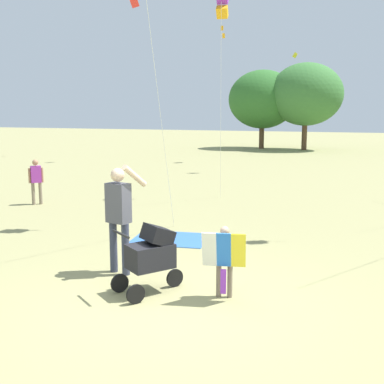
# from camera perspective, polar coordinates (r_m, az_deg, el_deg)

# --- Properties ---
(ground_plane) EXTENTS (120.00, 120.00, 0.00)m
(ground_plane) POSITION_cam_1_polar(r_m,az_deg,el_deg) (6.80, -1.82, -13.42)
(ground_plane) COLOR #938E5B
(child_with_butterfly_kite) EXTENTS (0.63, 0.43, 1.05)m
(child_with_butterfly_kite) POSITION_cam_1_polar(r_m,az_deg,el_deg) (6.87, 3.88, -7.49)
(child_with_butterfly_kite) COLOR #7F705B
(child_with_butterfly_kite) RESTS_ON ground
(person_adult_flyer) EXTENTS (0.64, 0.53, 1.84)m
(person_adult_flyer) POSITION_cam_1_polar(r_m,az_deg,el_deg) (7.89, -8.72, -2.21)
(person_adult_flyer) COLOR #33384C
(person_adult_flyer) RESTS_ON ground
(stroller) EXTENTS (0.89, 1.06, 1.03)m
(stroller) POSITION_cam_1_polar(r_m,az_deg,el_deg) (7.10, -4.85, -7.22)
(stroller) COLOR black
(stroller) RESTS_ON ground
(kite_orange_delta) EXTENTS (0.60, 1.55, 6.17)m
(kite_orange_delta) POSITION_cam_1_polar(r_m,az_deg,el_deg) (15.15, 3.63, 21.28)
(kite_orange_delta) COLOR purple
(kite_orange_delta) RESTS_ON ground
(person_sitting_far) EXTENTS (0.32, 0.32, 1.31)m
(person_sitting_far) POSITION_cam_1_polar(r_m,az_deg,el_deg) (14.45, -18.09, 1.58)
(person_sitting_far) COLOR #7F705B
(person_sitting_far) RESTS_ON ground
(picnic_blanket) EXTENTS (1.70, 1.40, 0.02)m
(picnic_blanket) POSITION_cam_1_polar(r_m,az_deg,el_deg) (10.13, -2.60, -5.59)
(picnic_blanket) COLOR #3366B2
(picnic_blanket) RESTS_ON ground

